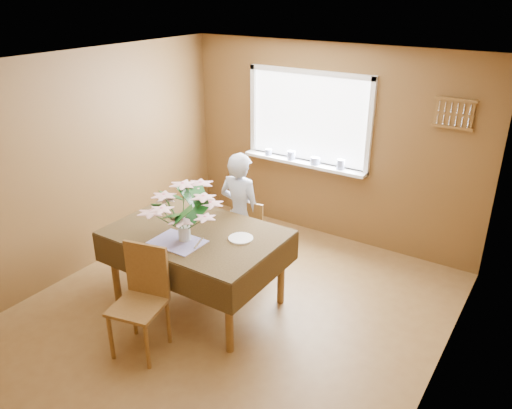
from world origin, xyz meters
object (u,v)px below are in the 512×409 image
Objects in this scene: dining_table at (196,241)px; seated_woman at (241,214)px; chair_far at (251,231)px; chair_near at (142,295)px; flower_bouquet at (183,208)px.

dining_table is 0.79m from seated_woman.
chair_far is 1.69m from chair_near.
chair_far is 1.28m from flower_bouquet.
chair_near is (0.03, -0.81, -0.19)m from dining_table.
chair_far is at bearing 87.27° from flower_bouquet.
dining_table is 1.19× the size of seated_woman.
flower_bouquet is at bearing 91.95° from seated_woman.
dining_table is 1.93× the size of chair_far.
flower_bouquet is (0.03, -0.20, 0.44)m from dining_table.
chair_far is 0.88× the size of chair_near.
seated_woman is (-0.00, 0.79, -0.01)m from dining_table.
chair_near is 1.67× the size of flower_bouquet.
chair_near is at bearing 91.29° from seated_woman.
seated_woman reaches higher than chair_far.
chair_far is at bearing 84.64° from dining_table.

